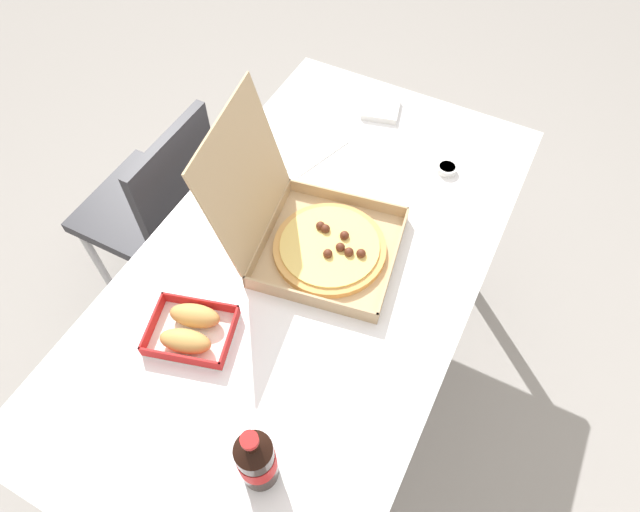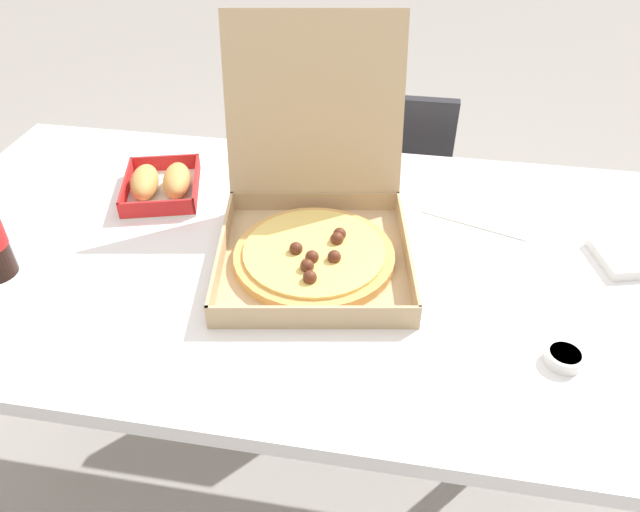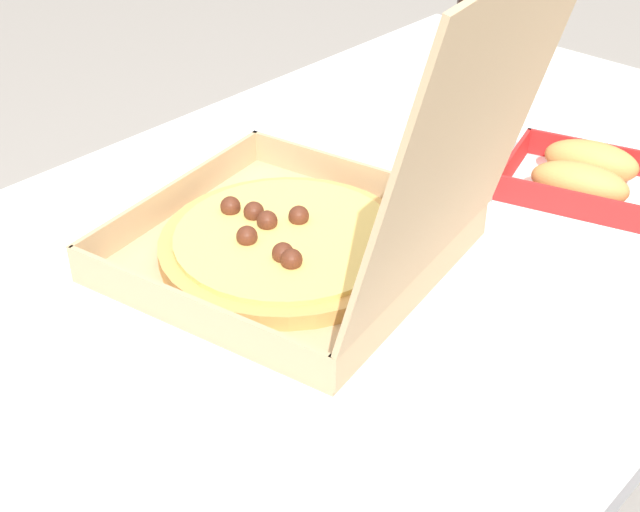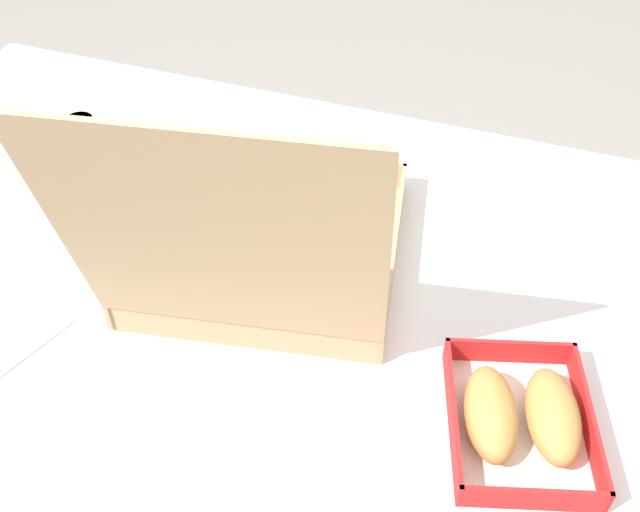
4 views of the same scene
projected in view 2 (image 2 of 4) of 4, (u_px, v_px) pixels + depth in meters
ground_plane at (298, 471)px, 1.55m from camera, size 10.00×10.00×0.00m
dining_table at (290, 280)px, 1.14m from camera, size 1.50×0.82×0.74m
chair at (380, 193)px, 1.74m from camera, size 0.40×0.40×0.83m
pizza_box_open at (314, 227)px, 1.06m from camera, size 0.40×0.47×0.37m
bread_side_box at (161, 183)px, 1.23m from camera, size 0.20×0.22×0.06m
paper_menu at (483, 207)px, 1.20m from camera, size 0.25×0.21×0.00m
napkin_pile at (628, 257)px, 1.06m from camera, size 0.13×0.13×0.02m
dipping_sauce_cup at (564, 357)px, 0.87m from camera, size 0.06×0.06×0.02m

